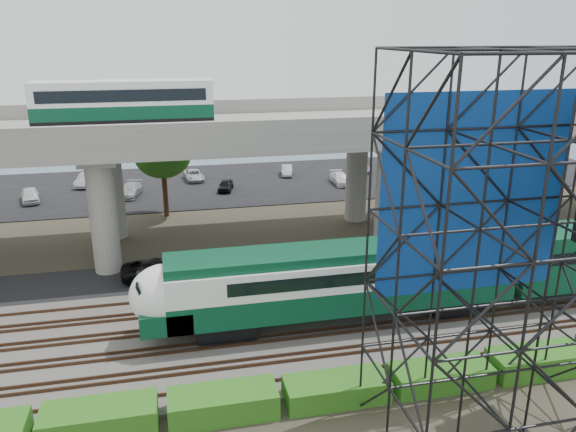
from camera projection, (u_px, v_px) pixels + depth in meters
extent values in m
plane|color=#474233|center=(293.00, 351.00, 28.72)|extent=(140.00, 140.00, 0.00)
cube|color=slate|center=(284.00, 330.00, 30.54)|extent=(90.00, 12.00, 0.20)
cube|color=black|center=(259.00, 269.00, 38.45)|extent=(90.00, 5.00, 0.08)
cube|color=black|center=(222.00, 183.00, 60.26)|extent=(90.00, 18.00, 0.08)
cube|color=#445F70|center=(206.00, 145.00, 80.68)|extent=(140.00, 40.00, 0.03)
cube|color=#472D1E|center=(306.00, 376.00, 26.11)|extent=(90.00, 0.08, 0.16)
cube|color=#472D1E|center=(298.00, 360.00, 27.44)|extent=(90.00, 0.08, 0.16)
cube|color=#472D1E|center=(296.00, 353.00, 27.96)|extent=(90.00, 0.08, 0.16)
cube|color=#472D1E|center=(290.00, 339.00, 29.30)|extent=(90.00, 0.08, 0.16)
cube|color=#472D1E|center=(287.00, 333.00, 29.82)|extent=(90.00, 0.08, 0.16)
cube|color=#472D1E|center=(282.00, 321.00, 31.15)|extent=(90.00, 0.08, 0.16)
cube|color=#472D1E|center=(280.00, 316.00, 31.67)|extent=(90.00, 0.08, 0.16)
cube|color=#472D1E|center=(275.00, 304.00, 33.01)|extent=(90.00, 0.08, 0.16)
cube|color=#472D1E|center=(273.00, 300.00, 33.53)|extent=(90.00, 0.08, 0.16)
cube|color=#472D1E|center=(269.00, 290.00, 34.87)|extent=(90.00, 0.08, 0.16)
cube|color=black|center=(225.00, 324.00, 29.67)|extent=(3.00, 2.20, 0.90)
cube|color=black|center=(451.00, 300.00, 32.32)|extent=(3.00, 2.20, 0.90)
cube|color=#093F27|center=(343.00, 293.00, 30.64)|extent=(19.00, 3.00, 1.40)
cube|color=white|center=(344.00, 269.00, 30.18)|extent=(19.00, 3.00, 1.50)
cube|color=#093F27|center=(345.00, 251.00, 29.87)|extent=(19.00, 2.60, 0.50)
cube|color=black|center=(362.00, 266.00, 30.37)|extent=(15.00, 3.06, 0.70)
ellipsoid|color=white|center=(165.00, 295.00, 28.42)|extent=(3.60, 3.00, 3.20)
cube|color=#093F27|center=(166.00, 313.00, 28.75)|extent=(2.60, 3.00, 1.10)
cube|color=black|center=(142.00, 288.00, 28.04)|extent=(0.48, 2.00, 1.09)
cube|color=#093F27|center=(570.00, 255.00, 33.17)|extent=(8.00, 3.00, 3.40)
cube|color=#9E9B93|center=(244.00, 132.00, 40.88)|extent=(80.00, 12.00, 1.20)
cube|color=#9E9B93|center=(257.00, 129.00, 35.18)|extent=(80.00, 0.50, 1.10)
cube|color=#9E9B93|center=(234.00, 106.00, 45.86)|extent=(80.00, 0.50, 1.10)
cylinder|color=#9E9B93|center=(103.00, 215.00, 37.03)|extent=(1.80, 1.80, 8.00)
cylinder|color=#9E9B93|center=(112.00, 188.00, 43.53)|extent=(1.80, 1.80, 8.00)
cube|color=#9E9B93|center=(102.00, 150.00, 39.12)|extent=(2.40, 9.00, 0.60)
cylinder|color=#9E9B93|center=(388.00, 197.00, 41.10)|extent=(1.80, 1.80, 8.00)
cylinder|color=#9E9B93|center=(356.00, 175.00, 47.60)|extent=(1.80, 1.80, 8.00)
cube|color=#9E9B93|center=(373.00, 139.00, 43.20)|extent=(2.40, 9.00, 0.60)
cylinder|color=#9E9B93|center=(544.00, 165.00, 51.26)|extent=(1.80, 1.80, 8.00)
cube|color=black|center=(126.00, 123.00, 38.90)|extent=(12.00, 2.50, 0.70)
cube|color=#093F27|center=(125.00, 111.00, 38.65)|extent=(12.00, 2.50, 0.90)
cube|color=white|center=(124.00, 95.00, 38.31)|extent=(12.00, 2.50, 1.30)
cube|color=black|center=(124.00, 94.00, 38.30)|extent=(11.00, 2.56, 0.80)
cube|color=white|center=(123.00, 83.00, 38.06)|extent=(12.00, 2.40, 0.30)
cube|color=navy|center=(475.00, 195.00, 22.52)|extent=(8.10, 0.08, 8.25)
cube|color=#276216|center=(100.00, 420.00, 22.71)|extent=(4.60, 1.80, 1.20)
cube|color=#276216|center=(223.00, 403.00, 23.73)|extent=(4.60, 1.80, 1.15)
cube|color=#276216|center=(336.00, 389.00, 24.77)|extent=(4.60, 1.80, 1.03)
cube|color=#276216|center=(440.00, 375.00, 25.79)|extent=(4.60, 1.80, 1.01)
cube|color=#276216|center=(537.00, 361.00, 26.79)|extent=(4.60, 1.80, 1.12)
cylinder|color=#382314|center=(436.00, 214.00, 42.42)|extent=(0.44, 0.44, 4.80)
ellipsoid|color=#276216|center=(440.00, 173.00, 41.42)|extent=(4.94, 4.94, 4.18)
cylinder|color=#382314|center=(165.00, 190.00, 49.02)|extent=(0.44, 0.44, 4.80)
ellipsoid|color=#276216|center=(162.00, 154.00, 48.02)|extent=(4.94, 4.94, 4.18)
imported|color=black|center=(158.00, 269.00, 36.70)|extent=(4.81, 2.30, 1.32)
imported|color=silver|center=(30.00, 195.00, 53.46)|extent=(2.38, 4.08, 1.30)
imported|color=#9FA3A6|center=(86.00, 180.00, 59.02)|extent=(2.30, 4.16, 1.30)
imported|color=#A1A4A8|center=(130.00, 190.00, 55.36)|extent=(2.48, 4.44, 1.21)
imported|color=#BABABA|center=(194.00, 175.00, 61.33)|extent=(2.34, 4.18, 1.11)
imported|color=black|center=(226.00, 185.00, 57.29)|extent=(2.11, 3.51, 1.12)
imported|color=#AFB3B7|center=(287.00, 170.00, 63.46)|extent=(1.84, 3.52, 1.11)
imported|color=white|center=(340.00, 179.00, 59.78)|extent=(1.69, 4.01, 1.16)
imported|color=#BABCC2|center=(360.00, 166.00, 65.21)|extent=(2.78, 4.64, 1.21)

